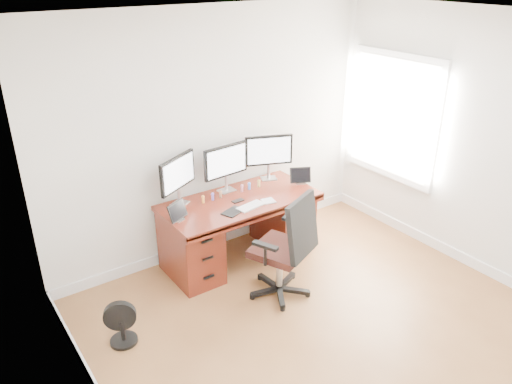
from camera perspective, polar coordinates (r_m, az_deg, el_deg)
ground at (r=4.62m, az=11.29°, el=-17.38°), size 4.50×4.50×0.00m
back_wall at (r=5.47m, az=-4.55°, el=6.52°), size 4.00×0.10×2.70m
right_wall at (r=5.46m, az=26.56°, el=3.89°), size 0.10×4.50×2.70m
desk at (r=5.53m, az=-1.98°, el=-3.97°), size 1.70×0.80×0.75m
office_chair at (r=4.97m, az=3.26°, el=-8.14°), size 0.77×0.77×1.11m
floor_fan at (r=4.64m, az=-15.10°, el=-14.34°), size 0.28×0.24×0.42m
monitor_left at (r=5.16m, az=-8.93°, el=1.99°), size 0.50×0.29×0.53m
monitor_center at (r=5.42m, az=-3.47°, el=3.38°), size 0.55×0.15×0.53m
monitor_right at (r=5.72m, az=1.48°, el=4.61°), size 0.52×0.24×0.53m
tablet_left at (r=4.93m, az=-8.90°, el=-2.34°), size 0.25×0.16×0.19m
tablet_right at (r=5.71m, az=5.15°, el=1.78°), size 0.24×0.17×0.19m
keyboard at (r=5.17m, az=-0.62°, el=-1.63°), size 0.32×0.18×0.01m
trackpad at (r=5.29m, az=1.42°, el=-1.03°), size 0.15×0.15×0.01m
drawing_tablet at (r=5.08m, az=-2.63°, el=-2.25°), size 0.27×0.22×0.01m
phone at (r=5.30m, az=-2.08°, el=-1.00°), size 0.13×0.07×0.01m
figurine_orange at (r=5.27m, az=-6.07°, el=-0.77°), size 0.04×0.04×0.09m
figurine_purple at (r=5.32m, az=-4.98°, el=-0.45°), size 0.04×0.04×0.09m
figurine_brown at (r=5.37m, az=-4.07°, el=-0.19°), size 0.04×0.04×0.09m
figurine_pink at (r=5.50m, az=-1.62°, el=0.51°), size 0.04×0.04×0.09m
figurine_blue at (r=5.55m, az=-0.78°, el=0.75°), size 0.04×0.04×0.09m
figurine_yellow at (r=5.62m, az=0.33°, el=1.07°), size 0.04×0.04×0.09m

